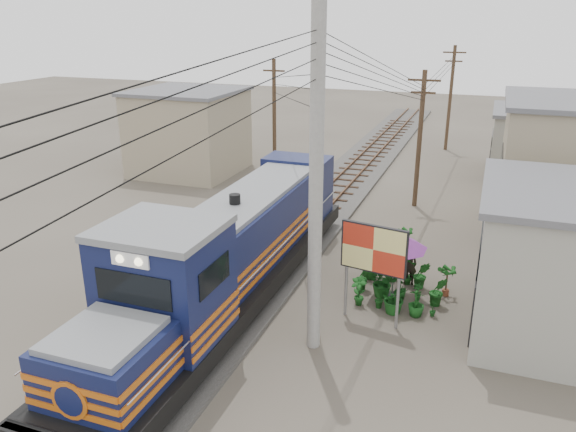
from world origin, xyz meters
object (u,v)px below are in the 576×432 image
at_px(billboard, 374,252).
at_px(market_umbrella, 396,241).
at_px(locomotive, 229,256).
at_px(vendor, 409,265).

distance_m(billboard, market_umbrella, 2.02).
bearing_deg(market_umbrella, billboard, -101.04).
xyz_separation_m(locomotive, market_umbrella, (5.21, 2.49, 0.35)).
distance_m(billboard, vendor, 3.68).
bearing_deg(billboard, locomotive, -163.62).
height_order(billboard, market_umbrella, billboard).
distance_m(locomotive, vendor, 6.78).
xyz_separation_m(market_umbrella, vendor, (0.38, 1.21, -1.39)).
xyz_separation_m(billboard, market_umbrella, (0.38, 1.96, -0.32)).
relative_size(locomotive, market_umbrella, 5.94).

